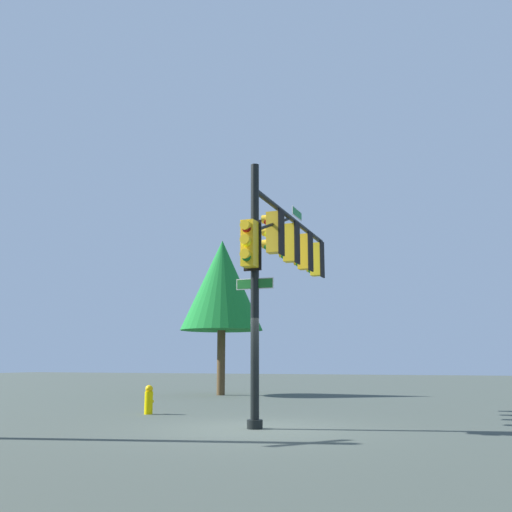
{
  "coord_description": "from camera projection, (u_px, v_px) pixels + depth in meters",
  "views": [
    {
      "loc": [
        -12.47,
        -4.79,
        1.48
      ],
      "look_at": [
        0.28,
        0.08,
        4.04
      ],
      "focal_mm": 39.87,
      "sensor_mm": 36.0,
      "label": 1
    }
  ],
  "objects": [
    {
      "name": "ground_plane",
      "position": [
        255.0,
        429.0,
        12.86
      ],
      "size": [
        120.0,
        120.0,
        0.0
      ],
      "primitive_type": "plane",
      "color": "#3F4840"
    },
    {
      "name": "signal_pole_assembly",
      "position": [
        283.0,
        253.0,
        15.75
      ],
      "size": [
        7.09,
        0.94,
        6.28
      ],
      "color": "black",
      "rests_on": "ground_plane"
    },
    {
      "name": "fire_hydrant",
      "position": [
        149.0,
        400.0,
        16.54
      ],
      "size": [
        0.33,
        0.24,
        0.83
      ],
      "color": "#E8CB02",
      "rests_on": "ground_plane"
    },
    {
      "name": "tree_near",
      "position": [
        222.0,
        285.0,
        27.09
      ],
      "size": [
        3.89,
        3.89,
        7.29
      ],
      "color": "brown",
      "rests_on": "ground_plane"
    }
  ]
}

